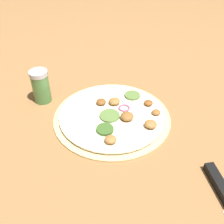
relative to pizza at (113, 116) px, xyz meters
name	(u,v)px	position (x,y,z in m)	size (l,w,h in m)	color
ground_plane	(112,118)	(0.00, 0.00, -0.01)	(3.00, 3.00, 0.00)	olive
pizza	(113,116)	(0.00, 0.00, 0.00)	(0.31, 0.31, 0.03)	#D6B77A
spice_jar	(41,86)	(-0.10, -0.19, 0.04)	(0.05, 0.05, 0.10)	#4C7F42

